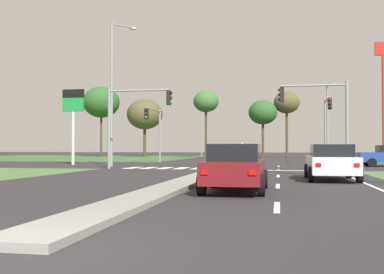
% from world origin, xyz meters
% --- Properties ---
extents(ground_plane, '(200.00, 200.00, 0.00)m').
position_xyz_m(ground_plane, '(0.00, 30.00, 0.00)').
color(ground_plane, '#282628').
extents(grass_verge_far_left, '(35.00, 35.00, 0.01)m').
position_xyz_m(grass_verge_far_left, '(-25.50, 54.50, 0.00)').
color(grass_verge_far_left, '#385B2D').
rests_on(grass_verge_far_left, ground).
extents(median_island_near, '(1.20, 22.00, 0.14)m').
position_xyz_m(median_island_near, '(0.00, 11.00, 0.07)').
color(median_island_near, gray).
rests_on(median_island_near, ground).
extents(median_island_far, '(1.20, 36.00, 0.14)m').
position_xyz_m(median_island_far, '(0.00, 55.00, 0.07)').
color(median_island_far, gray).
rests_on(median_island_far, ground).
extents(lane_dash_near, '(0.14, 2.00, 0.01)m').
position_xyz_m(lane_dash_near, '(3.50, 5.40, 0.01)').
color(lane_dash_near, silver).
rests_on(lane_dash_near, ground).
extents(lane_dash_second, '(0.14, 2.00, 0.01)m').
position_xyz_m(lane_dash_second, '(3.50, 11.40, 0.01)').
color(lane_dash_second, silver).
rests_on(lane_dash_second, ground).
extents(lane_dash_third, '(0.14, 2.00, 0.01)m').
position_xyz_m(lane_dash_third, '(3.50, 17.40, 0.01)').
color(lane_dash_third, silver).
rests_on(lane_dash_third, ground).
extents(lane_dash_fourth, '(0.14, 2.00, 0.01)m').
position_xyz_m(lane_dash_fourth, '(3.50, 23.40, 0.01)').
color(lane_dash_fourth, silver).
rests_on(lane_dash_fourth, ground).
extents(lane_dash_fifth, '(0.14, 2.00, 0.01)m').
position_xyz_m(lane_dash_fifth, '(3.50, 29.40, 0.01)').
color(lane_dash_fifth, silver).
rests_on(lane_dash_fifth, ground).
extents(edge_line_right, '(0.14, 24.00, 0.01)m').
position_xyz_m(edge_line_right, '(6.85, 12.00, 0.01)').
color(edge_line_right, silver).
rests_on(edge_line_right, ground).
extents(stop_bar_near, '(6.40, 0.50, 0.01)m').
position_xyz_m(stop_bar_near, '(3.80, 23.00, 0.01)').
color(stop_bar_near, silver).
rests_on(stop_bar_near, ground).
extents(crosswalk_bar_near, '(0.70, 2.80, 0.01)m').
position_xyz_m(crosswalk_bar_near, '(-6.40, 24.80, 0.01)').
color(crosswalk_bar_near, silver).
rests_on(crosswalk_bar_near, ground).
extents(crosswalk_bar_second, '(0.70, 2.80, 0.01)m').
position_xyz_m(crosswalk_bar_second, '(-5.25, 24.80, 0.01)').
color(crosswalk_bar_second, silver).
rests_on(crosswalk_bar_second, ground).
extents(crosswalk_bar_third, '(0.70, 2.80, 0.01)m').
position_xyz_m(crosswalk_bar_third, '(-4.10, 24.80, 0.01)').
color(crosswalk_bar_third, silver).
rests_on(crosswalk_bar_third, ground).
extents(crosswalk_bar_fourth, '(0.70, 2.80, 0.01)m').
position_xyz_m(crosswalk_bar_fourth, '(-2.95, 24.80, 0.01)').
color(crosswalk_bar_fourth, silver).
rests_on(crosswalk_bar_fourth, ground).
extents(crosswalk_bar_fifth, '(0.70, 2.80, 0.01)m').
position_xyz_m(crosswalk_bar_fifth, '(-1.80, 24.80, 0.01)').
color(crosswalk_bar_fifth, silver).
rests_on(crosswalk_bar_fifth, ground).
extents(car_white_near, '(2.08, 4.48, 1.54)m').
position_xyz_m(car_white_near, '(5.75, 14.91, 0.79)').
color(car_white_near, silver).
rests_on(car_white_near, ground).
extents(car_silver_third, '(2.06, 4.22, 1.53)m').
position_xyz_m(car_silver_third, '(-2.41, 59.15, 0.78)').
color(car_silver_third, '#B7B7BC').
rests_on(car_silver_third, ground).
extents(car_red_fourth, '(2.09, 4.34, 1.55)m').
position_xyz_m(car_red_fourth, '(-2.24, 46.52, 0.79)').
color(car_red_fourth, '#A31919').
rests_on(car_red_fourth, ground).
extents(car_maroon_fifth, '(1.95, 4.20, 1.51)m').
position_xyz_m(car_maroon_fifth, '(2.18, 9.03, 0.77)').
color(car_maroon_fifth, maroon).
rests_on(car_maroon_fifth, ground).
extents(traffic_signal_near_right, '(4.21, 0.32, 5.48)m').
position_xyz_m(traffic_signal_near_right, '(6.08, 23.40, 3.75)').
color(traffic_signal_near_right, gray).
rests_on(traffic_signal_near_right, ground).
extents(traffic_signal_far_right, '(0.32, 4.05, 5.74)m').
position_xyz_m(traffic_signal_far_right, '(7.60, 35.19, 3.91)').
color(traffic_signal_far_right, gray).
rests_on(traffic_signal_far_right, ground).
extents(traffic_signal_far_left, '(0.32, 4.85, 5.06)m').
position_xyz_m(traffic_signal_far_left, '(-7.60, 34.75, 3.52)').
color(traffic_signal_far_left, gray).
rests_on(traffic_signal_far_left, ground).
extents(traffic_signal_near_left, '(4.44, 0.32, 5.43)m').
position_xyz_m(traffic_signal_near_left, '(-5.99, 23.40, 3.73)').
color(traffic_signal_near_left, gray).
rests_on(traffic_signal_near_left, ground).
extents(street_lamp_second, '(1.65, 1.42, 10.73)m').
position_xyz_m(street_lamp_second, '(-8.59, 26.82, 5.89)').
color(street_lamp_second, gray).
rests_on(street_lamp_second, ground).
extents(street_lamp_third, '(0.90, 2.02, 8.20)m').
position_xyz_m(street_lamp_third, '(8.75, 45.60, 4.62)').
color(street_lamp_third, gray).
rests_on(street_lamp_third, ground).
extents(street_lamp_fourth, '(1.08, 2.09, 8.62)m').
position_xyz_m(street_lamp_fourth, '(-8.77, 66.52, 4.84)').
color(street_lamp_fourth, gray).
rests_on(street_lamp_fourth, ground).
extents(pedestrian_at_median, '(0.34, 0.34, 1.76)m').
position_xyz_m(pedestrian_at_median, '(-0.08, 39.91, 1.21)').
color(pedestrian_at_median, '#9E8966').
rests_on(pedestrian_at_median, median_island_far).
extents(fastfood_pole_sign, '(1.80, 0.40, 13.88)m').
position_xyz_m(fastfood_pole_sign, '(15.59, 51.36, 9.93)').
color(fastfood_pole_sign, red).
rests_on(fastfood_pole_sign, ground).
extents(fuel_price_totem, '(1.80, 0.24, 6.15)m').
position_xyz_m(fuel_price_totem, '(-12.93, 29.21, 4.50)').
color(fuel_price_totem, silver).
rests_on(fuel_price_totem, ground).
extents(treeline_near, '(5.56, 5.56, 10.70)m').
position_xyz_m(treeline_near, '(-23.10, 60.26, 8.31)').
color(treeline_near, '#423323').
rests_on(treeline_near, ground).
extents(treeline_second, '(5.49, 5.49, 8.88)m').
position_xyz_m(treeline_second, '(-16.81, 62.28, 6.52)').
color(treeline_second, '#423323').
rests_on(treeline_second, ground).
extents(treeline_third, '(3.58, 3.58, 9.45)m').
position_xyz_m(treeline_third, '(-6.59, 58.12, 7.84)').
color(treeline_third, '#423323').
rests_on(treeline_third, ground).
extents(treeline_fourth, '(4.00, 4.00, 8.04)m').
position_xyz_m(treeline_fourth, '(1.32, 59.08, 6.30)').
color(treeline_fourth, '#423323').
rests_on(treeline_fourth, ground).
extents(treeline_fifth, '(3.60, 3.60, 9.26)m').
position_xyz_m(treeline_fifth, '(4.61, 59.76, 7.64)').
color(treeline_fifth, '#423323').
rests_on(treeline_fifth, ground).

